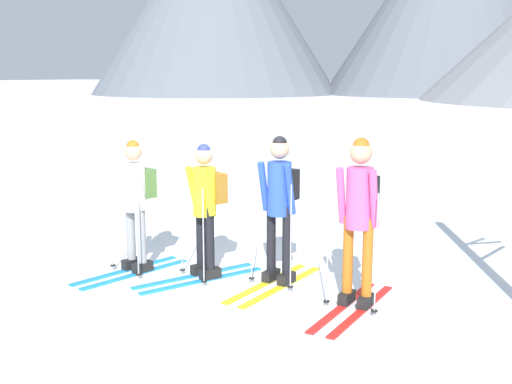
{
  "coord_description": "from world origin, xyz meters",
  "views": [
    {
      "loc": [
        3.72,
        -6.14,
        2.47
      ],
      "look_at": [
        0.11,
        0.4,
        1.05
      ],
      "focal_mm": 43.74,
      "sensor_mm": 36.0,
      "label": 1
    }
  ],
  "objects_px": {
    "skier_in_pink": "(359,212)",
    "skier_in_blue": "(280,201)",
    "skier_in_yellow": "(206,204)",
    "skier_in_white": "(136,199)"
  },
  "relations": [
    {
      "from": "skier_in_pink",
      "to": "skier_in_blue",
      "type": "bearing_deg",
      "value": 166.04
    },
    {
      "from": "skier_in_yellow",
      "to": "skier_in_pink",
      "type": "bearing_deg",
      "value": -0.65
    },
    {
      "from": "skier_in_white",
      "to": "skier_in_blue",
      "type": "height_order",
      "value": "skier_in_blue"
    },
    {
      "from": "skier_in_yellow",
      "to": "skier_in_pink",
      "type": "distance_m",
      "value": 1.95
    },
    {
      "from": "skier_in_yellow",
      "to": "skier_in_blue",
      "type": "bearing_deg",
      "value": 15.51
    },
    {
      "from": "skier_in_white",
      "to": "skier_in_yellow",
      "type": "relative_size",
      "value": 1.01
    },
    {
      "from": "skier_in_white",
      "to": "skier_in_pink",
      "type": "height_order",
      "value": "skier_in_pink"
    },
    {
      "from": "skier_in_blue",
      "to": "skier_in_pink",
      "type": "distance_m",
      "value": 1.1
    },
    {
      "from": "skier_in_white",
      "to": "skier_in_pink",
      "type": "relative_size",
      "value": 0.92
    },
    {
      "from": "skier_in_blue",
      "to": "skier_in_pink",
      "type": "height_order",
      "value": "skier_in_pink"
    }
  ]
}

